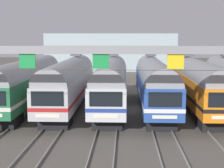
# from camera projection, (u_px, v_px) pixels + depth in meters

# --- Properties ---
(ground_plane) EXTENTS (160.00, 160.00, 0.00)m
(ground_plane) POSITION_uv_depth(u_px,v_px,m) (132.00, 110.00, 32.77)
(ground_plane) COLOR #5B564F
(track_bed) EXTENTS (21.81, 70.00, 0.15)m
(track_bed) POSITION_uv_depth(u_px,v_px,m) (130.00, 84.00, 49.58)
(track_bed) COLOR gray
(track_bed) RESTS_ON ground
(commuter_train_green) EXTENTS (2.88, 18.06, 4.77)m
(commuter_train_green) POSITION_uv_depth(u_px,v_px,m) (27.00, 81.00, 32.79)
(commuter_train_green) COLOR #236B42
(commuter_train_green) RESTS_ON ground
(commuter_train_stainless) EXTENTS (2.88, 18.06, 5.05)m
(commuter_train_stainless) POSITION_uv_depth(u_px,v_px,m) (69.00, 82.00, 32.64)
(commuter_train_stainless) COLOR #B2B5BA
(commuter_train_stainless) RESTS_ON ground
(commuter_train_silver) EXTENTS (2.88, 18.06, 5.05)m
(commuter_train_silver) POSITION_uv_depth(u_px,v_px,m) (111.00, 82.00, 32.47)
(commuter_train_silver) COLOR silver
(commuter_train_silver) RESTS_ON ground
(commuter_train_blue) EXTENTS (2.88, 18.06, 5.05)m
(commuter_train_blue) POSITION_uv_depth(u_px,v_px,m) (154.00, 82.00, 32.31)
(commuter_train_blue) COLOR #284C9E
(commuter_train_blue) RESTS_ON ground
(commuter_train_orange) EXTENTS (2.88, 18.06, 5.05)m
(commuter_train_orange) POSITION_uv_depth(u_px,v_px,m) (198.00, 82.00, 32.15)
(commuter_train_orange) COLOR orange
(commuter_train_orange) RESTS_ON ground
(catenary_gantry) EXTENTS (25.54, 0.44, 6.97)m
(catenary_gantry) POSITION_uv_depth(u_px,v_px,m) (138.00, 67.00, 18.67)
(catenary_gantry) COLOR gray
(catenary_gantry) RESTS_ON ground
(maintenance_building) EXTENTS (26.30, 10.00, 7.50)m
(maintenance_building) POSITION_uv_depth(u_px,v_px,m) (111.00, 52.00, 72.07)
(maintenance_building) COLOR #9EB2B7
(maintenance_building) RESTS_ON ground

